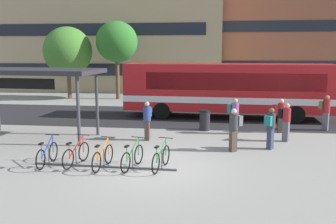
{
  "coord_description": "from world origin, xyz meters",
  "views": [
    {
      "loc": [
        1.93,
        -11.97,
        3.97
      ],
      "look_at": [
        -0.12,
        4.26,
        1.21
      ],
      "focal_mm": 39.12,
      "sensor_mm": 36.0,
      "label": 1
    }
  ],
  "objects": [
    {
      "name": "ground",
      "position": [
        0.0,
        0.0,
        0.0
      ],
      "size": [
        200.0,
        200.0,
        0.0
      ],
      "primitive_type": "plane",
      "color": "gray"
    },
    {
      "name": "bus_lane_asphalt",
      "position": [
        0.0,
        9.74,
        0.0
      ],
      "size": [
        80.0,
        7.2,
        0.01
      ],
      "primitive_type": "cube",
      "color": "#232326",
      "rests_on": "ground"
    },
    {
      "name": "city_bus",
      "position": [
        2.65,
        9.74,
        1.78
      ],
      "size": [
        12.12,
        3.04,
        3.2
      ],
      "rotation": [
        0.0,
        0.0,
        3.1
      ],
      "color": "red",
      "rests_on": "ground"
    },
    {
      "name": "bike_rack",
      "position": [
        -1.76,
        -0.27,
        0.09
      ],
      "size": [
        5.03,
        0.19,
        0.7
      ],
      "rotation": [
        0.0,
        0.0,
        -0.02
      ],
      "color": "#47474C",
      "rests_on": "ground"
    },
    {
      "name": "parked_bicycle_blue_0",
      "position": [
        -3.8,
        -0.28,
        0.38
      ],
      "size": [
        0.52,
        1.72,
        0.99
      ],
      "rotation": [
        0.0,
        0.0,
        1.58
      ],
      "color": "black",
      "rests_on": "ground"
    },
    {
      "name": "parked_bicycle_red_1",
      "position": [
        -2.8,
        -0.13,
        0.38
      ],
      "size": [
        0.53,
        1.7,
        0.99
      ],
      "rotation": [
        0.0,
        0.0,
        1.38
      ],
      "color": "black",
      "rests_on": "ground"
    },
    {
      "name": "parked_bicycle_orange_2",
      "position": [
        -1.77,
        -0.35,
        0.38
      ],
      "size": [
        0.52,
        1.72,
        0.99
      ],
      "rotation": [
        0.0,
        0.0,
        1.45
      ],
      "color": "black",
      "rests_on": "ground"
    },
    {
      "name": "parked_bicycle_green_3",
      "position": [
        -0.77,
        -0.25,
        0.38
      ],
      "size": [
        0.58,
        1.69,
        0.99
      ],
      "rotation": [
        0.0,
        0.0,
        1.34
      ],
      "color": "black",
      "rests_on": "ground"
    },
    {
      "name": "parked_bicycle_green_4",
      "position": [
        0.21,
        -0.21,
        0.38
      ],
      "size": [
        0.55,
        1.7,
        0.99
      ],
      "rotation": [
        0.0,
        0.0,
        1.37
      ],
      "color": "black",
      "rests_on": "ground"
    },
    {
      "name": "transit_shelter",
      "position": [
        -6.19,
        3.56,
        2.94
      ],
      "size": [
        6.22,
        3.25,
        3.15
      ],
      "rotation": [
        0.0,
        0.0,
        -0.07
      ],
      "color": "#38383D",
      "rests_on": "ground"
    },
    {
      "name": "commuter_black_pack_0",
      "position": [
        5.08,
        4.31,
        0.98
      ],
      "size": [
        0.61,
        0.54,
        1.7
      ],
      "rotation": [
        0.0,
        0.0,
        5.73
      ],
      "color": "#565660",
      "rests_on": "ground"
    },
    {
      "name": "commuter_teal_pack_1",
      "position": [
        -0.99,
        3.74,
        1.01
      ],
      "size": [
        0.35,
        0.52,
        1.75
      ],
      "rotation": [
        0.0,
        0.0,
        4.7
      ],
      "color": "#47382D",
      "rests_on": "ground"
    },
    {
      "name": "commuter_teal_pack_2",
      "position": [
        2.92,
        5.52,
        0.99
      ],
      "size": [
        0.61,
        0.52,
        1.71
      ],
      "rotation": [
        0.0,
        0.0,
        5.78
      ],
      "color": "#47382D",
      "rests_on": "ground"
    },
    {
      "name": "commuter_olive_pack_3",
      "position": [
        7.49,
        6.88,
        1.03
      ],
      "size": [
        0.61,
        0.54,
        1.77
      ],
      "rotation": [
        0.0,
        0.0,
        5.72
      ],
      "color": "#565660",
      "rests_on": "ground"
    },
    {
      "name": "commuter_red_pack_4",
      "position": [
        5.15,
        6.04,
        0.96
      ],
      "size": [
        0.55,
        0.37,
        1.66
      ],
      "rotation": [
        0.0,
        0.0,
        0.1
      ],
      "color": "#47382D",
      "rests_on": "ground"
    },
    {
      "name": "commuter_grey_pack_5",
      "position": [
        2.75,
        2.36,
        1.0
      ],
      "size": [
        0.6,
        0.55,
        1.73
      ],
      "rotation": [
        0.0,
        0.0,
        3.76
      ],
      "color": "#47382D",
      "rests_on": "ground"
    },
    {
      "name": "commuter_teal_pack_6",
      "position": [
        4.22,
        2.85,
        0.98
      ],
      "size": [
        0.55,
        0.6,
        1.7
      ],
      "rotation": [
        0.0,
        0.0,
        0.96
      ],
      "color": "#2D3851",
      "rests_on": "ground"
    },
    {
      "name": "trash_bin",
      "position": [
        1.5,
        6.1,
        0.52
      ],
      "size": [
        0.55,
        0.55,
        1.03
      ],
      "color": "#232328",
      "rests_on": "ground"
    },
    {
      "name": "street_tree_0",
      "position": [
        -5.95,
        17.35,
        4.64
      ],
      "size": [
        3.36,
        3.36,
        6.33
      ],
      "color": "brown",
      "rests_on": "ground"
    },
    {
      "name": "street_tree_1",
      "position": [
        -10.01,
        17.06,
        3.89
      ],
      "size": [
        3.92,
        3.92,
        5.88
      ],
      "color": "brown",
      "rests_on": "ground"
    },
    {
      "name": "building_centre_block",
      "position": [
        -1.03,
        41.6,
        8.37
      ],
      "size": [
        15.61,
        11.04,
        16.73
      ],
      "color": "brown",
      "rests_on": "ground"
    }
  ]
}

